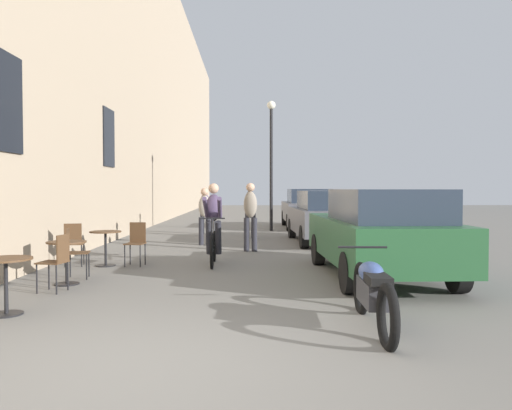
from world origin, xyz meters
TOP-DOWN VIEW (x-y plane):
  - ground_plane at (0.00, 0.00)m, footprint 88.00×88.00m
  - building_facade_left at (-3.45, 14.00)m, footprint 0.54×68.00m
  - cafe_table_near at (-2.14, 1.91)m, footprint 0.64×0.64m
  - cafe_table_mid at (-2.10, 3.91)m, footprint 0.64×0.64m
  - cafe_chair_mid_toward_street at (-2.18, 4.46)m, footprint 0.44×0.44m
  - cafe_chair_mid_toward_wall at (-2.03, 3.30)m, footprint 0.44×0.44m
  - cafe_table_far at (-2.03, 5.92)m, footprint 0.64×0.64m
  - cafe_chair_far_toward_street at (-2.66, 5.84)m, footprint 0.44×0.44m
  - cafe_chair_far_toward_wall at (-1.42, 5.99)m, footprint 0.42×0.42m
  - cyclist_on_bicycle at (0.18, 6.20)m, footprint 0.52×1.76m
  - pedestrian_near at (0.97, 8.28)m, footprint 0.37×0.28m
  - pedestrian_mid at (-0.33, 9.77)m, footprint 0.38×0.30m
  - pedestrian_far at (0.97, 11.67)m, footprint 0.37×0.28m
  - pedestrian_furthest at (-0.63, 13.26)m, footprint 0.38×0.30m
  - street_lamp at (1.77, 14.52)m, footprint 0.32×0.32m
  - parked_car_nearest at (3.26, 4.47)m, footprint 1.96×4.49m
  - parked_car_second at (3.18, 10.20)m, footprint 1.92×4.37m
  - parked_car_third at (3.30, 15.73)m, footprint 1.91×4.47m
  - parked_motorcycle at (2.35, 1.27)m, footprint 0.62×2.15m

SIDE VIEW (x-z plane):
  - ground_plane at x=0.00m, z-range 0.00..0.00m
  - parked_motorcycle at x=2.35m, z-range -0.05..0.86m
  - cafe_chair_mid_toward_street at x=-2.18m, z-range 0.07..0.96m
  - cafe_chair_mid_toward_wall at x=-2.03m, z-range 0.07..0.96m
  - cafe_chair_far_toward_street at x=-2.66m, z-range 0.07..0.96m
  - cafe_chair_far_toward_wall at x=-1.42m, z-range 0.07..0.96m
  - cafe_table_near at x=-2.14m, z-range 0.16..0.88m
  - cafe_table_mid at x=-2.10m, z-range 0.16..0.88m
  - cafe_table_far at x=-2.03m, z-range 0.16..0.88m
  - parked_car_second at x=3.18m, z-range 0.03..1.57m
  - cyclist_on_bicycle at x=0.18m, z-range -0.06..1.68m
  - parked_car_nearest at x=3.26m, z-range 0.03..1.61m
  - parked_car_third at x=3.30m, z-range 0.03..1.61m
  - pedestrian_mid at x=-0.33m, z-range 0.10..1.72m
  - pedestrian_furthest at x=-0.63m, z-range 0.10..1.73m
  - pedestrian_near at x=0.97m, z-range 0.11..1.85m
  - pedestrian_far at x=0.97m, z-range 0.11..1.86m
  - street_lamp at x=1.77m, z-range 0.66..5.56m
  - building_facade_left at x=-3.45m, z-range 0.00..12.98m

